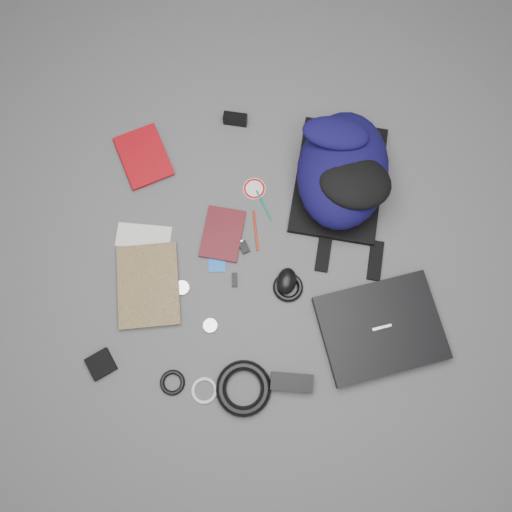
{
  "coord_description": "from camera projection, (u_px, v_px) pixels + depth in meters",
  "views": [
    {
      "loc": [
        -0.04,
        -0.42,
        1.74
      ],
      "look_at": [
        0.0,
        0.0,
        0.02
      ],
      "focal_mm": 35.0,
      "sensor_mm": 36.0,
      "label": 1
    }
  ],
  "objects": [
    {
      "name": "compact_camera",
      "position": [
        235.0,
        119.0,
        1.89
      ],
      "size": [
        0.09,
        0.05,
        0.05
      ],
      "primitive_type": "cube",
      "rotation": [
        0.0,
        0.0,
        -0.25
      ],
      "color": "black",
      "rests_on": "ground"
    },
    {
      "name": "mouse",
      "position": [
        287.0,
        281.0,
        1.74
      ],
      "size": [
        0.09,
        0.11,
        0.05
      ],
      "primitive_type": "ellipsoid",
      "rotation": [
        0.0,
        0.0,
        -0.31
      ],
      "color": "black",
      "rests_on": "ground"
    },
    {
      "name": "ground",
      "position": [
        256.0,
        257.0,
        1.79
      ],
      "size": [
        4.0,
        4.0,
        0.0
      ],
      "primitive_type": "plane",
      "color": "#4F4F51",
      "rests_on": "ground"
    },
    {
      "name": "power_cord_coil",
      "position": [
        243.0,
        388.0,
        1.66
      ],
      "size": [
        0.25,
        0.25,
        0.04
      ],
      "primitive_type": "torus",
      "rotation": [
        0.0,
        0.0,
        0.43
      ],
      "color": "black",
      "rests_on": "ground"
    },
    {
      "name": "backpack",
      "position": [
        343.0,
        170.0,
        1.76
      ],
      "size": [
        0.46,
        0.57,
        0.21
      ],
      "primitive_type": null,
      "rotation": [
        0.0,
        0.0,
        -0.27
      ],
      "color": "black",
      "rests_on": "ground"
    },
    {
      "name": "laptop",
      "position": [
        381.0,
        328.0,
        1.71
      ],
      "size": [
        0.44,
        0.37,
        0.04
      ],
      "primitive_type": "cube",
      "rotation": [
        0.0,
        0.0,
        0.15
      ],
      "color": "black",
      "rests_on": "ground"
    },
    {
      "name": "white_cable_coil",
      "position": [
        204.0,
        391.0,
        1.67
      ],
      "size": [
        0.11,
        0.11,
        0.01
      ],
      "primitive_type": "torus",
      "rotation": [
        0.0,
        0.0,
        -0.36
      ],
      "color": "silver",
      "rests_on": "ground"
    },
    {
      "name": "pouch",
      "position": [
        101.0,
        364.0,
        1.69
      ],
      "size": [
        0.11,
        0.11,
        0.02
      ],
      "primitive_type": "cube",
      "rotation": [
        0.0,
        0.0,
        0.43
      ],
      "color": "black",
      "rests_on": "ground"
    },
    {
      "name": "pen_teal",
      "position": [
        264.0,
        205.0,
        1.83
      ],
      "size": [
        0.05,
        0.12,
        0.01
      ],
      "primitive_type": "cylinder",
      "rotation": [
        1.57,
        0.0,
        0.34
      ],
      "color": "#0C6D58",
      "rests_on": "ground"
    },
    {
      "name": "power_brick",
      "position": [
        292.0,
        382.0,
        1.67
      ],
      "size": [
        0.15,
        0.08,
        0.03
      ],
      "primitive_type": "cube",
      "rotation": [
        0.0,
        0.0,
        -0.18
      ],
      "color": "black",
      "rests_on": "ground"
    },
    {
      "name": "id_badge",
      "position": [
        217.0,
        259.0,
        1.78
      ],
      "size": [
        0.07,
        0.1,
        0.0
      ],
      "primitive_type": "cube",
      "rotation": [
        0.0,
        0.0,
        -0.08
      ],
      "color": "#1858B5",
      "rests_on": "ground"
    },
    {
      "name": "usb_silver",
      "position": [
        243.0,
        246.0,
        1.79
      ],
      "size": [
        0.03,
        0.05,
        0.01
      ],
      "primitive_type": "cube",
      "rotation": [
        0.0,
        0.0,
        0.42
      ],
      "color": "silver",
      "rests_on": "ground"
    },
    {
      "name": "dvd_case",
      "position": [
        223.0,
        234.0,
        1.8
      ],
      "size": [
        0.19,
        0.22,
        0.02
      ],
      "primitive_type": "cube",
      "rotation": [
        0.0,
        0.0,
        -0.27
      ],
      "color": "#3D0B10",
      "rests_on": "ground"
    },
    {
      "name": "cable_coil",
      "position": [
        288.0,
        287.0,
        1.75
      ],
      "size": [
        0.14,
        0.14,
        0.02
      ],
      "primitive_type": "torus",
      "rotation": [
        0.0,
        0.0,
        -0.43
      ],
      "color": "black",
      "rests_on": "ground"
    },
    {
      "name": "headphone_right",
      "position": [
        210.0,
        326.0,
        1.72
      ],
      "size": [
        0.06,
        0.06,
        0.01
      ],
      "primitive_type": "cylinder",
      "rotation": [
        0.0,
        0.0,
        -0.26
      ],
      "color": "#BCBCBF",
      "rests_on": "ground"
    },
    {
      "name": "textbook_red",
      "position": [
        122.0,
        165.0,
        1.86
      ],
      "size": [
        0.23,
        0.27,
        0.02
      ],
      "primitive_type": "imported",
      "rotation": [
        0.0,
        0.0,
        0.3
      ],
      "color": "maroon",
      "rests_on": "ground"
    },
    {
      "name": "key_fob",
      "position": [
        244.0,
        247.0,
        1.79
      ],
      "size": [
        0.04,
        0.05,
        0.01
      ],
      "primitive_type": "cube",
      "rotation": [
        0.0,
        0.0,
        0.32
      ],
      "color": "black",
      "rests_on": "ground"
    },
    {
      "name": "sticker_disc",
      "position": [
        254.0,
        189.0,
        1.85
      ],
      "size": [
        0.1,
        0.1,
        0.0
      ],
      "primitive_type": "cylinder",
      "rotation": [
        0.0,
        0.0,
        -0.27
      ],
      "color": "silver",
      "rests_on": "ground"
    },
    {
      "name": "envelope",
      "position": [
        144.0,
        236.0,
        1.8
      ],
      "size": [
        0.21,
        0.12,
        0.0
      ],
      "primitive_type": "cube",
      "rotation": [
        0.0,
        0.0,
        -0.19
      ],
      "color": "silver",
      "rests_on": "ground"
    },
    {
      "name": "pen_red",
      "position": [
        255.0,
        230.0,
        1.81
      ],
      "size": [
        0.01,
        0.15,
        0.01
      ],
      "primitive_type": "cylinder",
      "rotation": [
        1.57,
        0.0,
        0.0
      ],
      "color": "#A9260D",
      "rests_on": "ground"
    },
    {
      "name": "headphone_left",
      "position": [
        182.0,
        288.0,
        1.75
      ],
      "size": [
        0.07,
        0.07,
        0.01
      ],
      "primitive_type": "cylinder",
      "rotation": [
        0.0,
        0.0,
        -0.34
      ],
      "color": "silver",
      "rests_on": "ground"
    },
    {
      "name": "earbud_coil",
      "position": [
        173.0,
        383.0,
        1.67
      ],
      "size": [
        0.1,
        0.1,
        0.02
      ],
      "primitive_type": "torus",
      "rotation": [
        0.0,
        0.0,
        0.23
      ],
      "color": "black",
      "rests_on": "ground"
    },
    {
      "name": "comic_book",
      "position": [
        118.0,
        288.0,
        1.75
      ],
      "size": [
        0.22,
        0.3,
        0.02
      ],
      "primitive_type": "imported",
      "rotation": [
        0.0,
        0.0,
        -0.0
      ],
      "color": "gold",
      "rests_on": "ground"
    },
    {
      "name": "usb_black",
      "position": [
        235.0,
        280.0,
        1.76
      ],
      "size": [
        0.02,
        0.05,
        0.01
      ],
      "primitive_type": "cube",
      "rotation": [
        0.0,
        0.0,
        -0.06
      ],
      "color": "black",
      "rests_on": "ground"
    }
  ]
}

